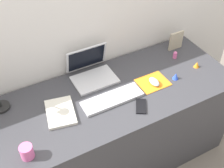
{
  "coord_description": "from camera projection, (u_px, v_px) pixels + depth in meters",
  "views": [
    {
      "loc": [
        -0.68,
        -1.22,
        2.09
      ],
      "look_at": [
        -0.03,
        0.0,
        0.83
      ],
      "focal_mm": 46.34,
      "sensor_mm": 36.0,
      "label": 1
    }
  ],
  "objects": [
    {
      "name": "coffee_mug",
      "position": [
        27.0,
        152.0,
        1.54
      ],
      "size": [
        0.07,
        0.07,
        0.08
      ],
      "primitive_type": "cylinder",
      "color": "pink",
      "rests_on": "desk"
    },
    {
      "name": "mousepad",
      "position": [
        153.0,
        82.0,
        2.01
      ],
      "size": [
        0.21,
        0.17,
        0.0
      ],
      "primitive_type": "cube",
      "color": "orange",
      "rests_on": "desk"
    },
    {
      "name": "toy_figurine_orange",
      "position": [
        197.0,
        65.0,
        2.13
      ],
      "size": [
        0.04,
        0.04,
        0.05
      ],
      "primitive_type": "cone",
      "color": "orange",
      "rests_on": "desk"
    },
    {
      "name": "toy_figurine_blue",
      "position": [
        176.0,
        76.0,
        2.03
      ],
      "size": [
        0.04,
        0.04,
        0.05
      ],
      "primitive_type": "cone",
      "color": "blue",
      "rests_on": "desk"
    },
    {
      "name": "picture_frame",
      "position": [
        176.0,
        41.0,
        2.26
      ],
      "size": [
        0.12,
        0.02,
        0.15
      ],
      "primitive_type": "cube",
      "color": "#B2A58C",
      "rests_on": "desk"
    },
    {
      "name": "back_wall",
      "position": [
        92.0,
        67.0,
        2.21
      ],
      "size": [
        2.89,
        0.05,
        1.39
      ],
      "primitive_type": "cube",
      "color": "silver",
      "rests_on": "ground_plane"
    },
    {
      "name": "desk",
      "position": [
        115.0,
        128.0,
        2.19
      ],
      "size": [
        1.69,
        0.68,
        0.74
      ],
      "primitive_type": "cube",
      "color": "#38383D",
      "rests_on": "ground_plane"
    },
    {
      "name": "notebook_pad",
      "position": [
        60.0,
        112.0,
        1.8
      ],
      "size": [
        0.21,
        0.27,
        0.02
      ],
      "primitive_type": "cube",
      "rotation": [
        0.0,
        0.0,
        -0.2
      ],
      "color": "silver",
      "rests_on": "desk"
    },
    {
      "name": "keyboard",
      "position": [
        112.0,
        99.0,
        1.88
      ],
      "size": [
        0.41,
        0.13,
        0.02
      ],
      "primitive_type": "cube",
      "color": "silver",
      "rests_on": "desk"
    },
    {
      "name": "ground_plane",
      "position": [
        115.0,
        156.0,
        2.43
      ],
      "size": [
        6.0,
        6.0,
        0.0
      ],
      "primitive_type": "plane",
      "color": "slate"
    },
    {
      "name": "toy_figurine_pink",
      "position": [
        175.0,
        55.0,
        2.2
      ],
      "size": [
        0.03,
        0.03,
        0.06
      ],
      "color": "pink",
      "rests_on": "desk"
    },
    {
      "name": "mouse",
      "position": [
        154.0,
        82.0,
        1.99
      ],
      "size": [
        0.06,
        0.1,
        0.03
      ],
      "primitive_type": "ellipsoid",
      "color": "silver",
      "rests_on": "mousepad"
    },
    {
      "name": "cell_phone",
      "position": [
        141.0,
        106.0,
        1.84
      ],
      "size": [
        0.12,
        0.14,
        0.01
      ],
      "primitive_type": "cube",
      "rotation": [
        0.0,
        0.0,
        -0.55
      ],
      "color": "black",
      "rests_on": "desk"
    },
    {
      "name": "laptop",
      "position": [
        91.0,
        70.0,
        2.03
      ],
      "size": [
        0.3,
        0.26,
        0.21
      ],
      "color": "silver",
      "rests_on": "desk"
    }
  ]
}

